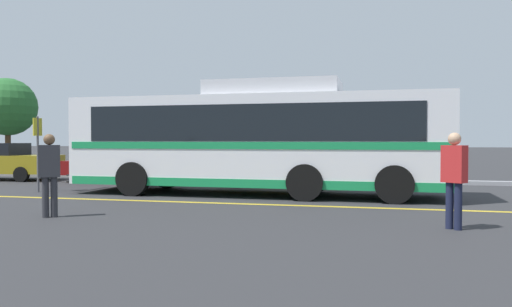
% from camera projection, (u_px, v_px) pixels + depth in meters
% --- Properties ---
extents(ground_plane, '(220.00, 220.00, 0.00)m').
position_uv_depth(ground_plane, '(258.00, 194.00, 15.05)').
color(ground_plane, '#2D2D30').
extents(lane_strip_0, '(31.06, 0.20, 0.01)m').
position_uv_depth(lane_strip_0, '(236.00, 204.00, 12.84)').
color(lane_strip_0, gold).
rests_on(lane_strip_0, ground_plane).
extents(curb_strip, '(39.06, 0.36, 0.15)m').
position_uv_depth(curb_strip, '(285.00, 179.00, 19.87)').
color(curb_strip, '#99999E').
rests_on(curb_strip, ground_plane).
extents(transit_bus, '(11.41, 2.81, 3.37)m').
position_uv_depth(transit_bus, '(257.00, 139.00, 14.93)').
color(transit_bus, white).
rests_on(transit_bus, ground_plane).
extents(parked_car_0, '(4.85, 2.12, 1.52)m').
position_uv_depth(parked_car_0, '(1.00, 161.00, 20.56)').
color(parked_car_0, olive).
rests_on(parked_car_0, ground_plane).
extents(parked_car_1, '(4.78, 1.83, 1.34)m').
position_uv_depth(parked_car_1, '(127.00, 165.00, 19.28)').
color(parked_car_1, maroon).
rests_on(parked_car_1, ground_plane).
extents(parked_car_2, '(4.87, 2.06, 1.33)m').
position_uv_depth(parked_car_2, '(281.00, 166.00, 18.24)').
color(parked_car_2, olive).
rests_on(parked_car_2, ground_plane).
extents(pedestrian_0, '(0.46, 0.44, 1.78)m').
position_uv_depth(pedestrian_0, '(454.00, 174.00, 9.12)').
color(pedestrian_0, '#191E38').
rests_on(pedestrian_0, ground_plane).
extents(pedestrian_2, '(0.47, 0.41, 1.77)m').
position_uv_depth(pedestrian_2, '(50.00, 170.00, 10.55)').
color(pedestrian_2, '#2D2D33').
rests_on(pedestrian_2, ground_plane).
extents(bus_stop_sign, '(0.07, 0.40, 2.39)m').
position_uv_depth(bus_stop_sign, '(38.00, 144.00, 15.75)').
color(bus_stop_sign, '#59595E').
rests_on(bus_stop_sign, ground_plane).
extents(tree_0, '(2.96, 2.96, 4.84)m').
position_uv_depth(tree_0, '(8.00, 107.00, 25.69)').
color(tree_0, '#513823').
rests_on(tree_0, ground_plane).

